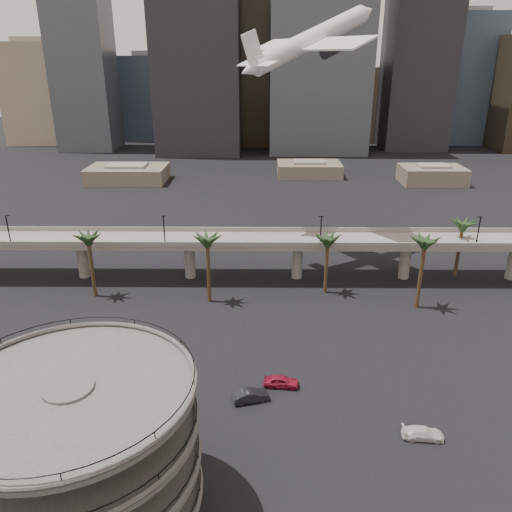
{
  "coord_description": "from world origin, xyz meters",
  "views": [
    {
      "loc": [
        3.45,
        -39.26,
        42.47
      ],
      "look_at": [
        2.82,
        28.0,
        15.54
      ],
      "focal_mm": 35.0,
      "sensor_mm": 36.0,
      "label": 1
    }
  ],
  "objects_px": {
    "parking_ramp": "(78,446)",
    "car_c": "(423,433)",
    "airborne_jet": "(311,40)",
    "car_a": "(281,381)",
    "car_b": "(251,396)",
    "overpass": "(243,244)"
  },
  "relations": [
    {
      "from": "parking_ramp",
      "to": "car_c",
      "type": "bearing_deg",
      "value": 18.82
    },
    {
      "from": "parking_ramp",
      "to": "airborne_jet",
      "type": "relative_size",
      "value": 0.74
    },
    {
      "from": "car_a",
      "to": "car_b",
      "type": "relative_size",
      "value": 0.99
    },
    {
      "from": "parking_ramp",
      "to": "overpass",
      "type": "xyz_separation_m",
      "value": [
        13.0,
        59.0,
        -2.5
      ]
    },
    {
      "from": "airborne_jet",
      "to": "car_c",
      "type": "distance_m",
      "value": 74.95
    },
    {
      "from": "parking_ramp",
      "to": "overpass",
      "type": "relative_size",
      "value": 0.17
    },
    {
      "from": "car_a",
      "to": "car_c",
      "type": "distance_m",
      "value": 19.3
    },
    {
      "from": "car_b",
      "to": "car_c",
      "type": "relative_size",
      "value": 0.99
    },
    {
      "from": "parking_ramp",
      "to": "overpass",
      "type": "height_order",
      "value": "parking_ramp"
    },
    {
      "from": "parking_ramp",
      "to": "overpass",
      "type": "distance_m",
      "value": 60.46
    },
    {
      "from": "overpass",
      "to": "car_a",
      "type": "xyz_separation_m",
      "value": [
        6.42,
        -36.79,
        -6.51
      ]
    },
    {
      "from": "parking_ramp",
      "to": "car_a",
      "type": "bearing_deg",
      "value": 48.83
    },
    {
      "from": "parking_ramp",
      "to": "car_a",
      "type": "xyz_separation_m",
      "value": [
        19.42,
        22.2,
        -9.01
      ]
    },
    {
      "from": "parking_ramp",
      "to": "airborne_jet",
      "type": "xyz_separation_m",
      "value": [
        26.24,
        71.6,
        35.63
      ]
    },
    {
      "from": "parking_ramp",
      "to": "car_b",
      "type": "xyz_separation_m",
      "value": [
        15.26,
        19.07,
        -9.03
      ]
    },
    {
      "from": "parking_ramp",
      "to": "car_a",
      "type": "distance_m",
      "value": 30.84
    },
    {
      "from": "overpass",
      "to": "car_c",
      "type": "xyz_separation_m",
      "value": [
        22.96,
        -46.74,
        -6.62
      ]
    },
    {
      "from": "overpass",
      "to": "car_a",
      "type": "height_order",
      "value": "overpass"
    },
    {
      "from": "airborne_jet",
      "to": "car_c",
      "type": "height_order",
      "value": "airborne_jet"
    },
    {
      "from": "car_a",
      "to": "car_b",
      "type": "xyz_separation_m",
      "value": [
        -4.16,
        -3.14,
        -0.02
      ]
    },
    {
      "from": "car_c",
      "to": "airborne_jet",
      "type": "bearing_deg",
      "value": 13.46
    },
    {
      "from": "car_b",
      "to": "overpass",
      "type": "bearing_deg",
      "value": -12.64
    }
  ]
}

